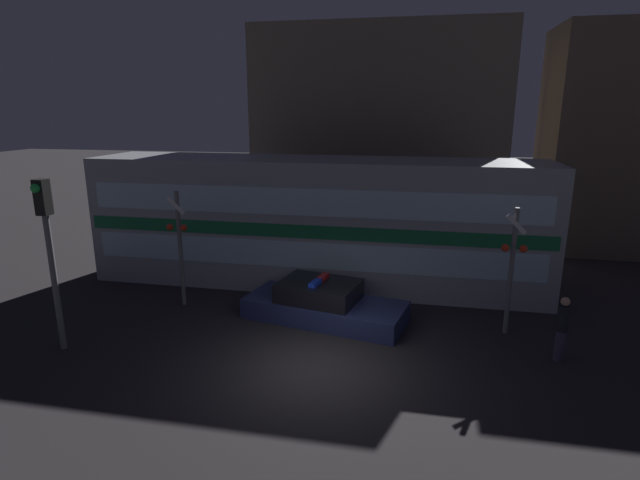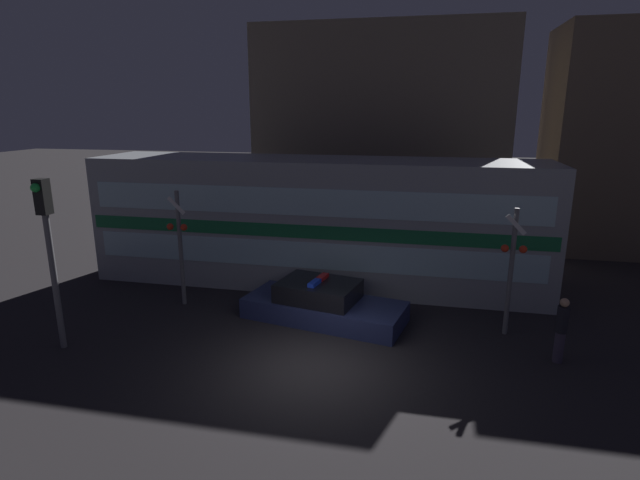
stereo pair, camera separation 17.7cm
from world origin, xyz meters
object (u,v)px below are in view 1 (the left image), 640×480
(police_car, at_px, (323,304))
(crossing_signal_near, at_px, (512,266))
(train, at_px, (316,222))
(traffic_light_corner, at_px, (49,242))
(pedestrian, at_px, (562,328))

(police_car, bearing_deg, crossing_signal_near, 12.28)
(train, xyz_separation_m, traffic_light_corner, (-5.53, -6.69, 0.70))
(train, height_order, police_car, train)
(train, distance_m, traffic_light_corner, 8.70)
(crossing_signal_near, bearing_deg, traffic_light_corner, -164.11)
(pedestrian, distance_m, crossing_signal_near, 2.12)
(police_car, bearing_deg, pedestrian, -0.30)
(train, relative_size, pedestrian, 9.38)
(traffic_light_corner, bearing_deg, pedestrian, 8.58)
(police_car, relative_size, pedestrian, 2.98)
(crossing_signal_near, distance_m, traffic_light_corner, 12.29)
(police_car, distance_m, traffic_light_corner, 7.68)
(pedestrian, bearing_deg, traffic_light_corner, -171.42)
(pedestrian, xyz_separation_m, crossing_signal_near, (-1.08, 1.41, 1.15))
(train, xyz_separation_m, pedestrian, (7.34, -4.75, -1.39))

